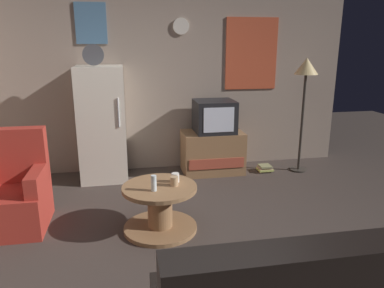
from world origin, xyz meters
TOP-DOWN VIEW (x-y plane):
  - ground_plane at (0.00, 0.00)m, footprint 12.00×12.00m
  - wall_with_art at (0.01, 2.45)m, footprint 5.20×0.12m
  - fridge at (-0.89, 2.09)m, footprint 0.60×0.62m
  - tv_stand at (0.60, 2.06)m, footprint 0.84×0.53m
  - crt_tv at (0.62, 2.06)m, footprint 0.54×0.51m
  - standing_lamp at (1.84, 1.89)m, footprint 0.32×0.32m
  - coffee_table at (-0.30, 0.50)m, footprint 0.72×0.72m
  - wine_glass at (-0.36, 0.40)m, footprint 0.05×0.05m
  - mug_ceramic_white at (-0.14, 0.58)m, footprint 0.08×0.08m
  - mug_ceramic_tan at (-0.16, 0.49)m, footprint 0.08×0.08m
  - armchair at (-1.75, 0.86)m, footprint 0.68×0.68m
  - book_stack at (1.34, 1.93)m, footprint 0.21×0.17m

SIDE VIEW (x-z plane):
  - ground_plane at x=0.00m, z-range 0.00..0.00m
  - book_stack at x=1.34m, z-range 0.00..0.09m
  - coffee_table at x=-0.30m, z-range 0.00..0.46m
  - tv_stand at x=0.60m, z-range 0.00..0.58m
  - armchair at x=-1.75m, z-range -0.14..0.82m
  - mug_ceramic_white at x=-0.14m, z-range 0.46..0.55m
  - mug_ceramic_tan at x=-0.16m, z-range 0.46..0.55m
  - wine_glass at x=-0.36m, z-range 0.46..0.61m
  - fridge at x=-0.89m, z-range -0.13..1.64m
  - crt_tv at x=0.62m, z-range 0.58..1.02m
  - wall_with_art at x=0.01m, z-range 0.01..2.51m
  - standing_lamp at x=1.84m, z-range 0.56..2.15m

